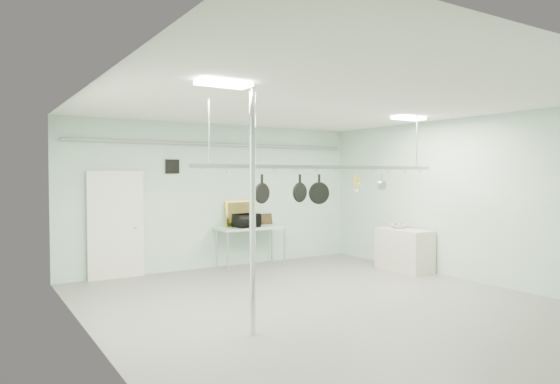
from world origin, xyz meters
TOP-DOWN VIEW (x-y plane):
  - floor at (0.00, 0.00)m, footprint 8.00×8.00m
  - ceiling at (0.00, 0.00)m, footprint 7.00×8.00m
  - back_wall at (0.00, 3.99)m, footprint 7.00×0.02m
  - right_wall at (3.49, 0.00)m, footprint 0.02×8.00m
  - door at (-2.30, 3.94)m, footprint 1.10×0.10m
  - wall_vent at (-1.10, 3.97)m, footprint 0.30×0.04m
  - conduit_pipe at (0.00, 3.90)m, footprint 6.60×0.07m
  - chrome_pole at (-1.70, -0.60)m, footprint 0.08×0.08m
  - prep_table at (0.60, 3.60)m, footprint 1.60×0.70m
  - side_cabinet at (3.15, 1.40)m, footprint 0.60×1.20m
  - pot_rack at (0.20, 0.30)m, footprint 4.80×0.06m
  - light_panel_left at (-2.20, -0.80)m, footprint 0.65×0.30m
  - light_panel_right at (2.40, 0.60)m, footprint 0.65×0.30m
  - microwave at (0.46, 3.55)m, footprint 0.61×0.47m
  - coffee_canister at (0.48, 3.53)m, footprint 0.20×0.20m
  - painting_large at (0.51, 3.90)m, footprint 0.78×0.14m
  - painting_small at (1.18, 3.90)m, footprint 0.31×0.11m
  - fruit_bowl at (3.22, 1.65)m, footprint 0.44×0.44m
  - skillet_left at (-1.04, 0.30)m, footprint 0.32×0.14m
  - skillet_mid at (-0.34, 0.30)m, footprint 0.32×0.14m
  - skillet_right at (0.04, 0.30)m, footprint 0.36×0.14m
  - whisk at (0.85, 0.30)m, footprint 0.17×0.17m
  - grater at (0.83, 0.30)m, footprint 0.10×0.02m
  - saucepan at (1.42, 0.30)m, footprint 0.17×0.14m
  - fruit_cluster at (3.22, 1.65)m, footprint 0.24×0.24m

SIDE VIEW (x-z plane):
  - floor at x=0.00m, z-range 0.00..0.00m
  - side_cabinet at x=3.15m, z-range 0.00..0.90m
  - prep_table at x=0.60m, z-range 0.38..1.28m
  - fruit_bowl at x=3.22m, z-range 0.90..0.99m
  - fruit_cluster at x=3.22m, z-range 0.94..1.03m
  - coffee_canister at x=0.48m, z-range 0.90..1.12m
  - painting_small at x=1.18m, z-range 0.90..1.16m
  - door at x=-2.30m, z-range -0.05..2.15m
  - microwave at x=0.46m, z-range 0.91..1.21m
  - painting_large at x=0.51m, z-range 0.90..1.49m
  - back_wall at x=0.00m, z-range 0.00..3.20m
  - right_wall at x=3.49m, z-range 0.00..3.20m
  - chrome_pole at x=-1.70m, z-range 0.00..3.20m
  - skillet_right at x=0.04m, z-range 1.59..2.09m
  - skillet_mid at x=-0.34m, z-range 1.64..2.09m
  - skillet_left at x=-1.04m, z-range 1.66..2.09m
  - whisk at x=0.85m, z-range 1.78..2.09m
  - saucepan at x=1.42m, z-range 1.79..2.09m
  - grater at x=0.83m, z-range 1.86..2.09m
  - pot_rack at x=0.20m, z-range 1.73..2.73m
  - wall_vent at x=-1.10m, z-range 2.10..2.40m
  - conduit_pipe at x=0.00m, z-range 2.71..2.79m
  - light_panel_left at x=-2.20m, z-range 3.14..3.19m
  - light_panel_right at x=2.40m, z-range 3.14..3.19m
  - ceiling at x=0.00m, z-range 3.18..3.20m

